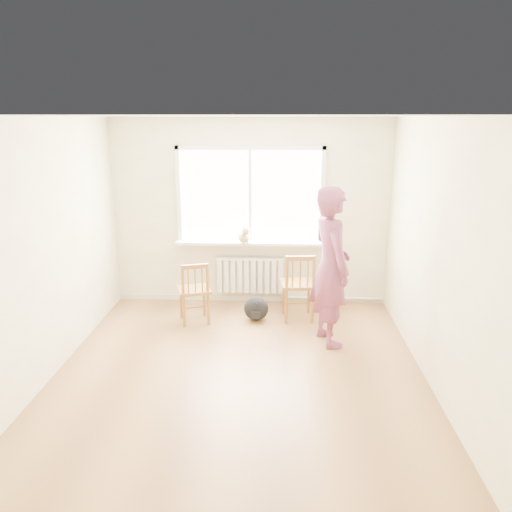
# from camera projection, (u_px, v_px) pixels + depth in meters

# --- Properties ---
(floor) EXTENTS (4.50, 4.50, 0.00)m
(floor) POSITION_uv_depth(u_px,v_px,m) (239.00, 373.00, 5.42)
(floor) COLOR #9C6D3F
(floor) RESTS_ON ground
(ceiling) EXTENTS (4.50, 4.50, 0.00)m
(ceiling) POSITION_uv_depth(u_px,v_px,m) (236.00, 116.00, 4.70)
(ceiling) COLOR white
(ceiling) RESTS_ON back_wall
(back_wall) EXTENTS (4.00, 0.01, 2.70)m
(back_wall) POSITION_uv_depth(u_px,v_px,m) (250.00, 213.00, 7.22)
(back_wall) COLOR beige
(back_wall) RESTS_ON ground
(window) EXTENTS (2.12, 0.05, 1.42)m
(window) POSITION_uv_depth(u_px,v_px,m) (250.00, 192.00, 7.12)
(window) COLOR white
(window) RESTS_ON back_wall
(windowsill) EXTENTS (2.15, 0.22, 0.04)m
(windowsill) POSITION_uv_depth(u_px,v_px,m) (250.00, 243.00, 7.23)
(windowsill) COLOR white
(windowsill) RESTS_ON back_wall
(radiator) EXTENTS (1.00, 0.12, 0.55)m
(radiator) POSITION_uv_depth(u_px,v_px,m) (250.00, 275.00, 7.38)
(radiator) COLOR white
(radiator) RESTS_ON back_wall
(heating_pipe) EXTENTS (1.40, 0.04, 0.04)m
(heating_pipe) POSITION_uv_depth(u_px,v_px,m) (334.00, 298.00, 7.45)
(heating_pipe) COLOR silver
(heating_pipe) RESTS_ON back_wall
(baseboard) EXTENTS (4.00, 0.03, 0.08)m
(baseboard) POSITION_uv_depth(u_px,v_px,m) (251.00, 298.00, 7.56)
(baseboard) COLOR beige
(baseboard) RESTS_ON ground
(chair_left) EXTENTS (0.53, 0.51, 0.86)m
(chair_left) POSITION_uv_depth(u_px,v_px,m) (194.00, 292.00, 6.65)
(chair_left) COLOR #9B672D
(chair_left) RESTS_ON floor
(chair_right) EXTENTS (0.51, 0.49, 0.95)m
(chair_right) POSITION_uv_depth(u_px,v_px,m) (299.00, 287.00, 6.73)
(chair_right) COLOR #9B672D
(chair_right) RESTS_ON floor
(person) EXTENTS (0.65, 0.81, 1.93)m
(person) POSITION_uv_depth(u_px,v_px,m) (331.00, 267.00, 5.94)
(person) COLOR #BB3E74
(person) RESTS_ON floor
(cat) EXTENTS (0.25, 0.41, 0.28)m
(cat) POSITION_uv_depth(u_px,v_px,m) (244.00, 235.00, 7.12)
(cat) COLOR #CBAF8B
(cat) RESTS_ON windowsill
(backpack) EXTENTS (0.38, 0.32, 0.33)m
(backpack) POSITION_uv_depth(u_px,v_px,m) (256.00, 309.00, 6.81)
(backpack) COLOR black
(backpack) RESTS_ON floor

